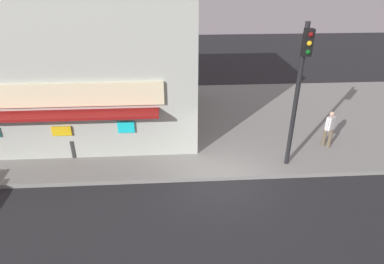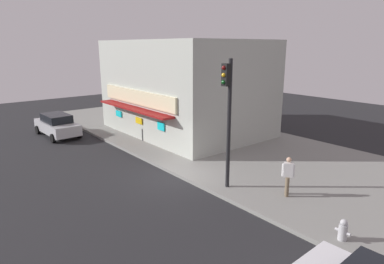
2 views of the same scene
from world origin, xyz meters
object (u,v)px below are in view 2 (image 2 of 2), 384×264
at_px(pedestrian, 288,175).
at_px(trash_can, 145,134).
at_px(fire_hydrant, 343,230).
at_px(parked_car_silver, 57,125).
at_px(traffic_light, 228,108).
at_px(potted_plant_by_doorway, 132,126).

bearing_deg(pedestrian, trash_can, -179.34).
bearing_deg(trash_can, fire_hydrant, -5.23).
distance_m(trash_can, parked_car_silver, 6.96).
distance_m(fire_hydrant, pedestrian, 3.64).
xyz_separation_m(traffic_light, fire_hydrant, (5.58, -0.04, -3.35)).
xyz_separation_m(fire_hydrant, pedestrian, (-3.27, 1.48, 0.60)).
relative_size(traffic_light, potted_plant_by_doorway, 6.57).
distance_m(traffic_light, parked_car_silver, 15.38).
distance_m(fire_hydrant, potted_plant_by_doorway, 17.46).
relative_size(trash_can, potted_plant_by_doorway, 0.93).
xyz_separation_m(traffic_light, pedestrian, (2.31, 1.44, -2.75)).
height_order(traffic_light, pedestrian, traffic_light).
relative_size(fire_hydrant, potted_plant_by_doorway, 0.85).
height_order(traffic_light, trash_can, traffic_light).
relative_size(potted_plant_by_doorway, parked_car_silver, 0.19).
bearing_deg(traffic_light, fire_hydrant, -0.44).
relative_size(trash_can, parked_car_silver, 0.18).
bearing_deg(pedestrian, potted_plant_by_doorway, 178.73).
bearing_deg(traffic_light, pedestrian, 31.94).
height_order(traffic_light, potted_plant_by_doorway, traffic_light).
bearing_deg(traffic_light, parked_car_silver, -169.29).
bearing_deg(fire_hydrant, traffic_light, 179.56).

